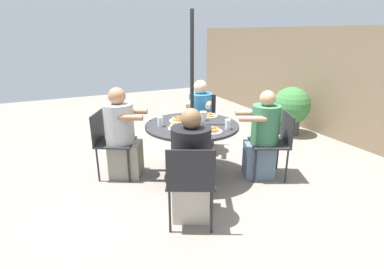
# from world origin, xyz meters

# --- Properties ---
(ground_plane) EXTENTS (12.00, 12.00, 0.00)m
(ground_plane) POSITION_xyz_m (0.00, 0.00, 0.00)
(ground_plane) COLOR gray
(back_fence) EXTENTS (10.00, 0.06, 1.90)m
(back_fence) POSITION_xyz_m (0.00, 2.93, 0.95)
(back_fence) COLOR #7A664C
(back_fence) RESTS_ON ground
(patio_table) EXTENTS (1.17, 1.17, 0.71)m
(patio_table) POSITION_xyz_m (0.00, 0.00, 0.60)
(patio_table) COLOR #28282B
(patio_table) RESTS_ON ground
(umbrella_pole) EXTENTS (0.05, 0.05, 2.05)m
(umbrella_pole) POSITION_xyz_m (0.00, 0.00, 1.03)
(umbrella_pole) COLOR black
(umbrella_pole) RESTS_ON ground
(patio_chair_north) EXTENTS (0.62, 0.62, 0.85)m
(patio_chair_north) POSITION_xyz_m (-0.50, -0.94, 0.51)
(patio_chair_north) COLOR #232326
(patio_chair_north) RESTS_ON ground
(diner_north) EXTENTS (0.54, 0.59, 1.17)m
(diner_north) POSITION_xyz_m (-0.42, -0.79, 0.53)
(diner_north) COLOR gray
(diner_north) RESTS_ON ground
(patio_chair_east) EXTENTS (0.61, 0.61, 0.85)m
(patio_chair_east) POSITION_xyz_m (0.95, -0.47, 0.51)
(patio_chair_east) COLOR #232326
(patio_chair_east) RESTS_ON ground
(diner_east) EXTENTS (0.63, 0.56, 1.15)m
(diner_east) POSITION_xyz_m (0.80, -0.39, 0.52)
(diner_east) COLOR beige
(diner_east) RESTS_ON ground
(patio_chair_south) EXTENTS (0.61, 0.61, 0.85)m
(patio_chair_south) POSITION_xyz_m (0.45, 0.96, 0.51)
(patio_chair_south) COLOR #232326
(patio_chair_south) RESTS_ON ground
(diner_south) EXTENTS (0.52, 0.59, 1.14)m
(diner_south) POSITION_xyz_m (0.38, 0.81, 0.52)
(diner_south) COLOR slate
(diner_south) RESTS_ON ground
(patio_chair_west) EXTENTS (0.64, 0.64, 0.85)m
(patio_chair_west) POSITION_xyz_m (-0.89, 0.59, 0.51)
(patio_chair_west) COLOR #232326
(patio_chair_west) RESTS_ON ground
(diner_west) EXTENTS (0.58, 0.54, 1.13)m
(diner_west) POSITION_xyz_m (-0.74, 0.50, 0.51)
(diner_west) COLOR #3D3D42
(diner_west) RESTS_ON ground
(pancake_plate_a) EXTENTS (0.24, 0.24, 0.06)m
(pancake_plate_a) POSITION_xyz_m (0.37, 0.08, 0.73)
(pancake_plate_a) COLOR silver
(pancake_plate_a) RESTS_ON patio_table
(pancake_plate_b) EXTENTS (0.24, 0.24, 0.06)m
(pancake_plate_b) POSITION_xyz_m (0.08, -0.23, 0.74)
(pancake_plate_b) COLOR silver
(pancake_plate_b) RESTS_ON patio_table
(pancake_plate_c) EXTENTS (0.24, 0.24, 0.04)m
(pancake_plate_c) POSITION_xyz_m (-0.24, 0.37, 0.73)
(pancake_plate_c) COLOR silver
(pancake_plate_c) RESTS_ON patio_table
(pancake_plate_d) EXTENTS (0.24, 0.24, 0.06)m
(pancake_plate_d) POSITION_xyz_m (-0.20, -0.10, 0.74)
(pancake_plate_d) COLOR silver
(pancake_plate_d) RESTS_ON patio_table
(syrup_bottle) EXTENTS (0.08, 0.06, 0.16)m
(syrup_bottle) POSITION_xyz_m (0.09, -0.01, 0.78)
(syrup_bottle) COLOR brown
(syrup_bottle) RESTS_ON patio_table
(coffee_cup) EXTENTS (0.09, 0.09, 0.12)m
(coffee_cup) POSITION_xyz_m (-0.10, 0.21, 0.77)
(coffee_cup) COLOR white
(coffee_cup) RESTS_ON patio_table
(drinking_glass_a) EXTENTS (0.07, 0.07, 0.12)m
(drinking_glass_a) POSITION_xyz_m (-0.09, -0.39, 0.77)
(drinking_glass_a) COLOR silver
(drinking_glass_a) RESTS_ON patio_table
(drinking_glass_b) EXTENTS (0.07, 0.07, 0.12)m
(drinking_glass_b) POSITION_xyz_m (0.36, 0.29, 0.78)
(drinking_glass_b) COLOR silver
(drinking_glass_b) RESTS_ON patio_table
(potted_shrub) EXTENTS (0.68, 0.68, 0.87)m
(potted_shrub) POSITION_xyz_m (-0.79, 2.38, 0.50)
(potted_shrub) COLOR #3D3D3F
(potted_shrub) RESTS_ON ground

